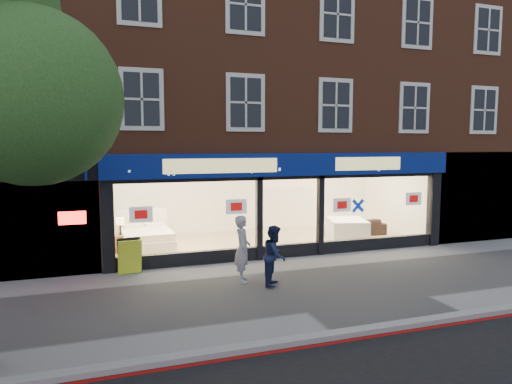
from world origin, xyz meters
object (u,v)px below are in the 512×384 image
display_bed (146,237)px  pedestrian_grey (242,249)px  pedestrian_blue (275,255)px  a_board (130,256)px  mattress_stack (347,228)px  sofa (357,226)px

display_bed → pedestrian_grey: pedestrian_grey is taller
pedestrian_grey → pedestrian_blue: bearing=-118.2°
a_board → pedestrian_grey: bearing=-36.6°
display_bed → a_board: size_ratio=2.18×
mattress_stack → a_board: (-8.06, -2.19, 0.06)m
mattress_stack → pedestrian_blue: (-4.63, -4.42, 0.33)m
sofa → pedestrian_grey: pedestrian_grey is taller
pedestrian_blue → sofa: bearing=-17.0°
a_board → pedestrian_blue: size_ratio=0.64×
a_board → pedestrian_blue: 4.10m
mattress_stack → a_board: size_ratio=2.02×
sofa → a_board: bearing=23.7°
sofa → a_board: a_board is taller
display_bed → sofa: bearing=-5.4°
a_board → display_bed: bearing=71.0°
display_bed → pedestrian_blue: 5.79m
display_bed → mattress_stack: (7.34, -0.69, 0.00)m
sofa → a_board: size_ratio=2.17×
mattress_stack → pedestrian_grey: bearing=-144.0°
mattress_stack → sofa: size_ratio=0.93×
a_board → pedestrian_blue: (3.43, -2.23, 0.27)m
pedestrian_blue → display_bed: bearing=59.0°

